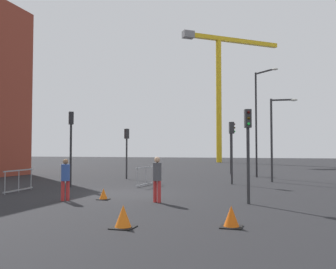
# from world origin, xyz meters

# --- Properties ---
(ground) EXTENTS (160.00, 160.00, 0.00)m
(ground) POSITION_xyz_m (0.00, 0.00, 0.00)
(ground) COLOR black
(construction_crane) EXTENTS (14.80, 12.08, 21.25)m
(construction_crane) POSITION_xyz_m (-2.26, 44.18, 14.35)
(construction_crane) COLOR gold
(construction_crane) RESTS_ON ground
(streetlamp_tall) EXTENTS (1.72, 1.56, 7.88)m
(streetlamp_tall) POSITION_xyz_m (5.50, 11.98, 4.68)
(streetlamp_tall) COLOR #232326
(streetlamp_tall) RESTS_ON ground
(streetlamp_short) EXTENTS (1.68, 0.29, 5.33)m
(streetlamp_short) POSITION_xyz_m (6.72, 8.39, 3.25)
(streetlamp_short) COLOR #2D2D30
(streetlamp_short) RESTS_ON ground
(traffic_light_verge) EXTENTS (0.38, 0.35, 3.54)m
(traffic_light_verge) POSITION_xyz_m (-3.36, 7.85, 2.40)
(traffic_light_verge) COLOR #2D2D30
(traffic_light_verge) RESTS_ON ground
(traffic_light_far) EXTENTS (0.31, 0.39, 3.59)m
(traffic_light_far) POSITION_xyz_m (5.83, -1.63, 2.43)
(traffic_light_far) COLOR #2D2D30
(traffic_light_far) RESTS_ON ground
(traffic_light_median) EXTENTS (0.38, 0.26, 4.21)m
(traffic_light_median) POSITION_xyz_m (3.01, 15.14, 2.81)
(traffic_light_median) COLOR black
(traffic_light_median) RESTS_ON ground
(traffic_light_corner) EXTENTS (0.36, 0.37, 4.16)m
(traffic_light_corner) POSITION_xyz_m (-4.08, 1.87, 2.78)
(traffic_light_corner) COLOR #232326
(traffic_light_corner) RESTS_ON ground
(traffic_light_island) EXTENTS (0.39, 0.32, 3.72)m
(traffic_light_island) POSITION_xyz_m (4.23, 6.12, 2.51)
(traffic_light_island) COLOR #2D2D30
(traffic_light_island) RESTS_ON ground
(pedestrian_walking) EXTENTS (0.34, 0.34, 1.68)m
(pedestrian_walking) POSITION_xyz_m (-1.27, -2.95, 0.97)
(pedestrian_walking) COLOR red
(pedestrian_walking) RESTS_ON ground
(pedestrian_waiting) EXTENTS (0.34, 0.34, 1.77)m
(pedestrian_waiting) POSITION_xyz_m (2.40, -2.29, 1.03)
(pedestrian_waiting) COLOR red
(pedestrian_waiting) RESTS_ON ground
(safety_barrier_mid_span) EXTENTS (0.31, 2.35, 1.08)m
(safety_barrier_mid_span) POSITION_xyz_m (-5.14, -0.99, 0.56)
(safety_barrier_mid_span) COLOR gray
(safety_barrier_mid_span) RESTS_ON ground
(safety_barrier_front) EXTENTS (0.23, 2.46, 1.08)m
(safety_barrier_front) POSITION_xyz_m (-0.33, 3.70, 0.56)
(safety_barrier_front) COLOR gray
(safety_barrier_front) RESTS_ON ground
(traffic_cone_by_barrier) EXTENTS (0.46, 0.46, 0.46)m
(traffic_cone_by_barrier) POSITION_xyz_m (0.03, -2.18, 0.21)
(traffic_cone_by_barrier) COLOR black
(traffic_cone_by_barrier) RESTS_ON ground
(traffic_cone_orange) EXTENTS (0.59, 0.59, 0.60)m
(traffic_cone_orange) POSITION_xyz_m (3.04, -6.90, 0.28)
(traffic_cone_orange) COLOR black
(traffic_cone_orange) RESTS_ON ground
(traffic_cone_striped) EXTENTS (0.56, 0.56, 0.57)m
(traffic_cone_striped) POSITION_xyz_m (5.73, -5.99, 0.26)
(traffic_cone_striped) COLOR black
(traffic_cone_striped) RESTS_ON ground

